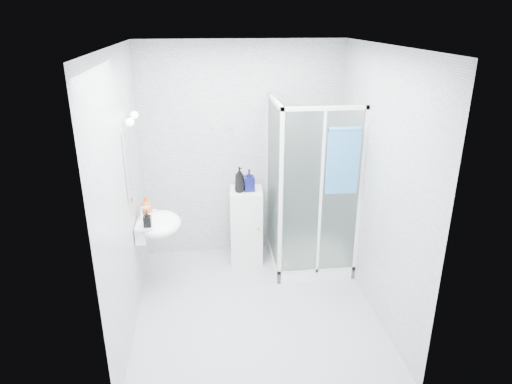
{
  "coord_description": "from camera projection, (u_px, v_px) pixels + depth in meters",
  "views": [
    {
      "loc": [
        -0.46,
        -3.97,
        2.84
      ],
      "look_at": [
        0.05,
        0.35,
        1.15
      ],
      "focal_mm": 32.0,
      "sensor_mm": 36.0,
      "label": 1
    }
  ],
  "objects": [
    {
      "name": "shampoo_bottle_b",
      "position": [
        249.0,
        180.0,
        5.29
      ],
      "size": [
        0.13,
        0.13,
        0.26
      ],
      "primitive_type": "imported",
      "rotation": [
        0.0,
        0.0,
        0.09
      ],
      "color": "#0B0E46",
      "rests_on": "storage_cabinet"
    },
    {
      "name": "shampoo_bottle_a",
      "position": [
        240.0,
        180.0,
        5.25
      ],
      "size": [
        0.15,
        0.15,
        0.3
      ],
      "primitive_type": "imported",
      "rotation": [
        0.0,
        0.0,
        0.39
      ],
      "color": "black",
      "rests_on": "storage_cabinet"
    },
    {
      "name": "hand_towel",
      "position": [
        343.0,
        159.0,
        4.66
      ],
      "size": [
        0.33,
        0.05,
        0.71
      ],
      "color": "teal",
      "rests_on": "shower_enclosure"
    },
    {
      "name": "wall_hooks",
      "position": [
        221.0,
        127.0,
        5.3
      ],
      "size": [
        0.23,
        0.06,
        0.03
      ],
      "color": "silver",
      "rests_on": "room"
    },
    {
      "name": "storage_cabinet",
      "position": [
        246.0,
        225.0,
        5.52
      ],
      "size": [
        0.41,
        0.42,
        0.92
      ],
      "rotation": [
        0.0,
        0.0,
        -0.08
      ],
      "color": "silver",
      "rests_on": "ground"
    },
    {
      "name": "shower_enclosure",
      "position": [
        304.0,
        232.0,
        5.37
      ],
      "size": [
        0.9,
        0.95,
        2.0
      ],
      "color": "white",
      "rests_on": "ground"
    },
    {
      "name": "soap_dispenser_orange",
      "position": [
        146.0,
        205.0,
        4.85
      ],
      "size": [
        0.17,
        0.17,
        0.18
      ],
      "primitive_type": "imported",
      "rotation": [
        0.0,
        0.0,
        0.23
      ],
      "color": "#C74517",
      "rests_on": "wall_basin"
    },
    {
      "name": "soap_dispenser_black",
      "position": [
        147.0,
        219.0,
        4.54
      ],
      "size": [
        0.08,
        0.08,
        0.17
      ],
      "primitive_type": "imported",
      "rotation": [
        0.0,
        0.0,
        -0.02
      ],
      "color": "black",
      "rests_on": "wall_basin"
    },
    {
      "name": "mirror",
      "position": [
        131.0,
        161.0,
        4.5
      ],
      "size": [
        0.02,
        0.6,
        0.7
      ],
      "primitive_type": "cube",
      "color": "white",
      "rests_on": "room"
    },
    {
      "name": "room",
      "position": [
        255.0,
        191.0,
        4.28
      ],
      "size": [
        2.4,
        2.6,
        2.6
      ],
      "color": "silver",
      "rests_on": "ground"
    },
    {
      "name": "wall_basin",
      "position": [
        157.0,
        224.0,
        4.77
      ],
      "size": [
        0.46,
        0.56,
        0.35
      ],
      "color": "white",
      "rests_on": "ground"
    },
    {
      "name": "vanity_lights",
      "position": [
        132.0,
        118.0,
        4.35
      ],
      "size": [
        0.1,
        0.4,
        0.08
      ],
      "color": "silver",
      "rests_on": "room"
    }
  ]
}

